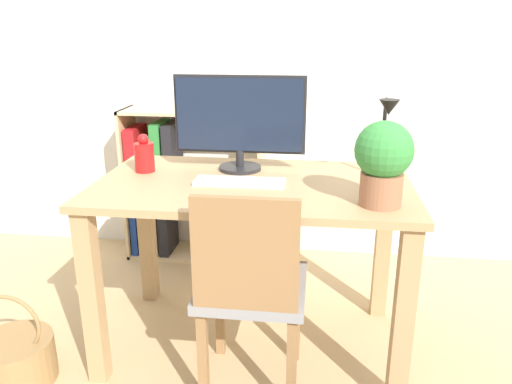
{
  "coord_description": "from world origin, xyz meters",
  "views": [
    {
      "loc": [
        0.26,
        -1.92,
        1.36
      ],
      "look_at": [
        0.0,
        0.1,
        0.68
      ],
      "focal_mm": 35.0,
      "sensor_mm": 36.0,
      "label": 1
    }
  ],
  "objects_px": {
    "keyboard": "(240,182)",
    "bookshelf": "(170,185)",
    "potted_plant": "(383,160)",
    "desk_lamp": "(385,132)",
    "vase": "(144,156)",
    "basket": "(16,358)",
    "monitor": "(240,118)",
    "chair": "(250,286)"
  },
  "relations": [
    {
      "from": "keyboard",
      "to": "chair",
      "type": "xyz_separation_m",
      "value": [
        0.08,
        -0.28,
        -0.31
      ]
    },
    {
      "from": "monitor",
      "to": "desk_lamp",
      "type": "height_order",
      "value": "monitor"
    },
    {
      "from": "keyboard",
      "to": "chair",
      "type": "relative_size",
      "value": 0.43
    },
    {
      "from": "potted_plant",
      "to": "bookshelf",
      "type": "bearing_deg",
      "value": 135.53
    },
    {
      "from": "desk_lamp",
      "to": "potted_plant",
      "type": "bearing_deg",
      "value": -97.45
    },
    {
      "from": "desk_lamp",
      "to": "bookshelf",
      "type": "bearing_deg",
      "value": 145.69
    },
    {
      "from": "bookshelf",
      "to": "potted_plant",
      "type": "bearing_deg",
      "value": -44.47
    },
    {
      "from": "monitor",
      "to": "keyboard",
      "type": "height_order",
      "value": "monitor"
    },
    {
      "from": "basket",
      "to": "keyboard",
      "type": "bearing_deg",
      "value": 21.69
    },
    {
      "from": "potted_plant",
      "to": "basket",
      "type": "xyz_separation_m",
      "value": [
        -1.39,
        -0.16,
        -0.82
      ]
    },
    {
      "from": "keyboard",
      "to": "desk_lamp",
      "type": "distance_m",
      "value": 0.61
    },
    {
      "from": "monitor",
      "to": "desk_lamp",
      "type": "distance_m",
      "value": 0.61
    },
    {
      "from": "vase",
      "to": "bookshelf",
      "type": "distance_m",
      "value": 0.87
    },
    {
      "from": "monitor",
      "to": "potted_plant",
      "type": "height_order",
      "value": "monitor"
    },
    {
      "from": "keyboard",
      "to": "potted_plant",
      "type": "height_order",
      "value": "potted_plant"
    },
    {
      "from": "vase",
      "to": "potted_plant",
      "type": "distance_m",
      "value": 1.02
    },
    {
      "from": "monitor",
      "to": "basket",
      "type": "relative_size",
      "value": 1.46
    },
    {
      "from": "vase",
      "to": "basket",
      "type": "distance_m",
      "value": 0.96
    },
    {
      "from": "potted_plant",
      "to": "monitor",
      "type": "bearing_deg",
      "value": 145.09
    },
    {
      "from": "basket",
      "to": "bookshelf",
      "type": "bearing_deg",
      "value": 76.97
    },
    {
      "from": "bookshelf",
      "to": "desk_lamp",
      "type": "bearing_deg",
      "value": -34.31
    },
    {
      "from": "potted_plant",
      "to": "bookshelf",
      "type": "distance_m",
      "value": 1.62
    },
    {
      "from": "vase",
      "to": "desk_lamp",
      "type": "height_order",
      "value": "desk_lamp"
    },
    {
      "from": "desk_lamp",
      "to": "basket",
      "type": "distance_m",
      "value": 1.73
    },
    {
      "from": "monitor",
      "to": "bookshelf",
      "type": "relative_size",
      "value": 0.62
    },
    {
      "from": "vase",
      "to": "bookshelf",
      "type": "xyz_separation_m",
      "value": [
        -0.14,
        0.77,
        -0.38
      ]
    },
    {
      "from": "bookshelf",
      "to": "basket",
      "type": "height_order",
      "value": "bookshelf"
    },
    {
      "from": "monitor",
      "to": "potted_plant",
      "type": "distance_m",
      "value": 0.69
    },
    {
      "from": "desk_lamp",
      "to": "keyboard",
      "type": "bearing_deg",
      "value": -168.01
    },
    {
      "from": "keyboard",
      "to": "basket",
      "type": "height_order",
      "value": "keyboard"
    },
    {
      "from": "bookshelf",
      "to": "monitor",
      "type": "bearing_deg",
      "value": -51.93
    },
    {
      "from": "desk_lamp",
      "to": "bookshelf",
      "type": "relative_size",
      "value": 0.37
    },
    {
      "from": "monitor",
      "to": "keyboard",
      "type": "distance_m",
      "value": 0.3
    },
    {
      "from": "keyboard",
      "to": "chair",
      "type": "bearing_deg",
      "value": -74.21
    },
    {
      "from": "keyboard",
      "to": "bookshelf",
      "type": "distance_m",
      "value": 1.11
    },
    {
      "from": "keyboard",
      "to": "desk_lamp",
      "type": "height_order",
      "value": "desk_lamp"
    },
    {
      "from": "keyboard",
      "to": "monitor",
      "type": "bearing_deg",
      "value": 98.57
    },
    {
      "from": "potted_plant",
      "to": "chair",
      "type": "xyz_separation_m",
      "value": [
        -0.45,
        -0.1,
        -0.46
      ]
    },
    {
      "from": "monitor",
      "to": "bookshelf",
      "type": "distance_m",
      "value": 1.03
    },
    {
      "from": "chair",
      "to": "bookshelf",
      "type": "relative_size",
      "value": 0.93
    },
    {
      "from": "monitor",
      "to": "keyboard",
      "type": "relative_size",
      "value": 1.55
    },
    {
      "from": "vase",
      "to": "desk_lamp",
      "type": "bearing_deg",
      "value": -0.39
    }
  ]
}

